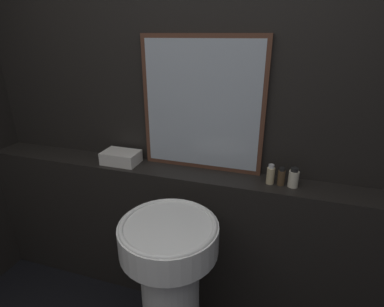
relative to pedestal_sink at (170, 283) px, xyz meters
name	(u,v)px	position (x,y,z in m)	size (l,w,h in m)	color
wall_back	(197,117)	(-0.05, 0.62, 0.71)	(8.00, 0.06, 2.50)	black
vanity_counter	(190,237)	(-0.05, 0.47, -0.07)	(2.84, 0.22, 0.94)	black
pedestal_sink	(170,283)	(0.00, 0.00, 0.00)	(0.47, 0.47, 0.91)	white
mirror	(202,106)	(0.00, 0.57, 0.79)	(0.72, 0.03, 0.78)	#563323
towel_stack	(121,157)	(-0.51, 0.47, 0.44)	(0.23, 0.15, 0.08)	silver
shampoo_bottle	(271,175)	(0.42, 0.47, 0.45)	(0.04, 0.04, 0.11)	#C6B284
conditioner_bottle	(281,177)	(0.48, 0.47, 0.45)	(0.04, 0.04, 0.10)	#4C3823
lotion_bottle	(293,178)	(0.54, 0.47, 0.45)	(0.06, 0.06, 0.11)	beige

